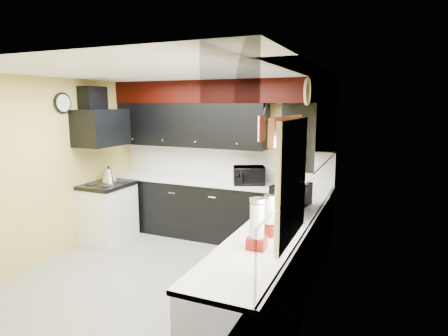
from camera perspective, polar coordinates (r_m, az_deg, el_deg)
name	(u,v)px	position (r m, az deg, el deg)	size (l,w,h in m)	color
ground	(165,276)	(4.96, -9.00, -15.95)	(3.60, 3.60, 0.00)	gray
wall_back	(222,159)	(6.13, -0.31, 1.42)	(3.60, 0.06, 2.50)	#E0C666
wall_right	(313,193)	(3.91, 13.44, -3.72)	(0.06, 3.60, 2.50)	#E0C666
wall_left	(52,169)	(5.73, -24.77, -0.09)	(0.06, 3.60, 2.50)	#E0C666
ceiling	(159,72)	(4.48, -9.89, 14.21)	(3.60, 3.60, 0.06)	white
cab_back	(215,211)	(6.03, -1.45, -6.51)	(3.60, 0.60, 0.90)	black
cab_right	(275,274)	(3.96, 7.72, -15.66)	(0.60, 3.00, 0.90)	black
counter_back	(214,182)	(5.92, -1.47, -2.14)	(3.62, 0.64, 0.04)	white
counter_right	(276,229)	(3.78, 7.89, -9.21)	(0.64, 3.02, 0.04)	white
splash_back	(222,162)	(6.13, -0.35, 0.85)	(3.60, 0.02, 0.50)	white
splash_right	(312,199)	(3.92, 13.26, -4.56)	(0.02, 3.60, 0.50)	white
upper_back	(189,125)	(6.13, -5.29, 6.55)	(2.60, 0.35, 0.70)	black
upper_right	(314,132)	(4.73, 13.53, 5.36)	(0.35, 1.80, 0.70)	black
soffit_back	(217,92)	(5.90, -1.04, 11.57)	(3.60, 0.36, 0.35)	black
soffit_right	(295,84)	(3.67, 10.78, 12.44)	(0.36, 3.24, 0.35)	black
stove	(108,214)	(6.22, -17.20, -6.64)	(0.60, 0.75, 0.86)	white
cooktop	(107,185)	(6.11, -17.42, -2.50)	(0.62, 0.77, 0.06)	black
hood	(101,128)	(6.02, -18.22, 5.85)	(0.50, 0.78, 0.55)	black
hood_duct	(93,100)	(6.10, -19.36, 9.79)	(0.24, 0.40, 0.40)	black
window	(292,180)	(2.98, 10.36, -1.88)	(0.03, 0.86, 0.96)	white
valance	(287,129)	(2.94, 9.55, 5.85)	(0.04, 0.88, 0.20)	red
pan_top	(267,113)	(5.54, 6.50, 8.26)	(0.03, 0.22, 0.40)	black
pan_mid	(264,131)	(5.43, 6.05, 5.59)	(0.03, 0.28, 0.46)	black
pan_low	(269,132)	(5.68, 6.83, 5.46)	(0.03, 0.24, 0.42)	black
cut_board	(262,128)	(5.31, 5.77, 6.04)	(0.03, 0.26, 0.35)	white
baskets	(287,196)	(4.03, 9.59, -4.21)	(0.27, 0.27, 0.50)	brown
clock	(63,103)	(5.80, -23.37, 9.07)	(0.03, 0.30, 0.30)	black
deco_plate	(307,92)	(3.47, 12.58, 11.30)	(0.03, 0.24, 0.24)	white
toaster_oven	(249,175)	(5.65, 3.83, -1.13)	(0.46, 0.39, 0.27)	black
microwave	(291,196)	(4.48, 10.18, -4.16)	(0.49, 0.33, 0.27)	black
utensil_crock	(280,181)	(5.52, 8.58, -1.99)	(0.16, 0.16, 0.17)	silver
knife_block	(284,178)	(5.59, 9.11, -1.53)	(0.11, 0.15, 0.23)	black
kettle	(109,175)	(6.22, -17.11, -1.02)	(0.23, 0.23, 0.20)	silver
dispenser_a	(269,217)	(3.50, 6.91, -7.48)	(0.13, 0.13, 0.34)	#670006
dispenser_b	(257,225)	(3.16, 5.05, -8.63)	(0.15, 0.15, 0.42)	#741003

